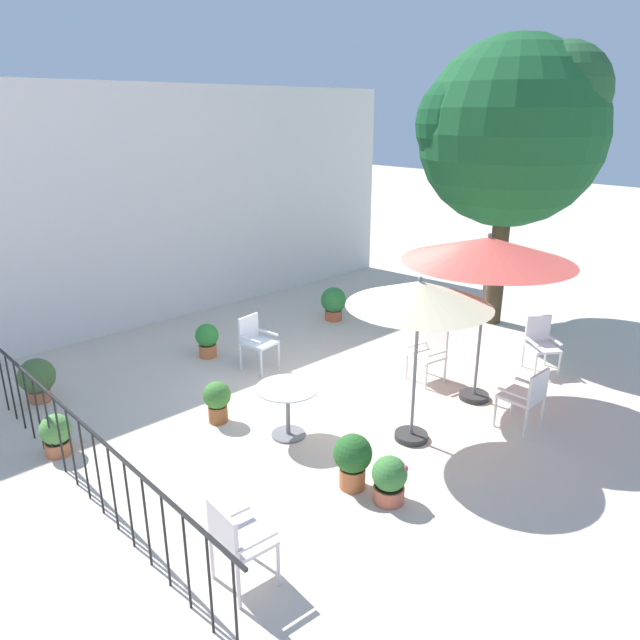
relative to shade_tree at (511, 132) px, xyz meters
The scene contains 19 objects.
ground_plane 5.96m from the shade_tree, behind, with size 60.00×60.00×0.00m, color beige.
villa_facade 6.83m from the shade_tree, 134.17° to the left, with size 12.05×0.30×4.59m, color white.
terrace_railing 9.05m from the shade_tree, behind, with size 0.03×6.00×1.01m.
shade_tree is the anchor object (origin of this frame).
patio_umbrella_0 5.49m from the shade_tree, 160.04° to the right, with size 1.80×1.80×2.23m.
patio_umbrella_1 3.97m from the shade_tree, 152.60° to the right, with size 2.39×2.39×2.53m.
cafe_table_0 6.85m from the shade_tree, behind, with size 0.83×0.83×0.71m.
patio_chair_0 6.10m from the shade_tree, 163.98° to the left, with size 0.55×0.57×0.90m.
patio_chair_1 8.97m from the shade_tree, 164.10° to the right, with size 0.49×0.52×0.89m.
patio_chair_2 5.48m from the shade_tree, 143.30° to the right, with size 0.50×0.49×0.88m.
patio_chair_3 4.02m from the shade_tree, 130.91° to the right, with size 0.64×0.65×0.91m.
patio_chair_4 4.63m from the shade_tree, 165.65° to the right, with size 0.52×0.55×0.88m.
potted_plant_0 9.16m from the shade_tree, 161.37° to the left, with size 0.53×0.53×0.67m.
potted_plant_1 7.33m from the shade_tree, 162.43° to the right, with size 0.45×0.45×0.67m.
potted_plant_2 6.75m from the shade_tree, 155.53° to the left, with size 0.41×0.41×0.60m.
potted_plant_3 9.16m from the shade_tree, behind, with size 0.39×0.40×0.54m.
potted_plant_4 7.42m from the shade_tree, 158.34° to the right, with size 0.39×0.40×0.55m.
potted_plant_5 7.32m from the shade_tree, behind, with size 0.39×0.39×0.60m.
potted_plant_6 4.68m from the shade_tree, 135.82° to the left, with size 0.52×0.52×0.69m.
Camera 1 is at (-5.80, -5.82, 4.12)m, focal length 33.09 mm.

